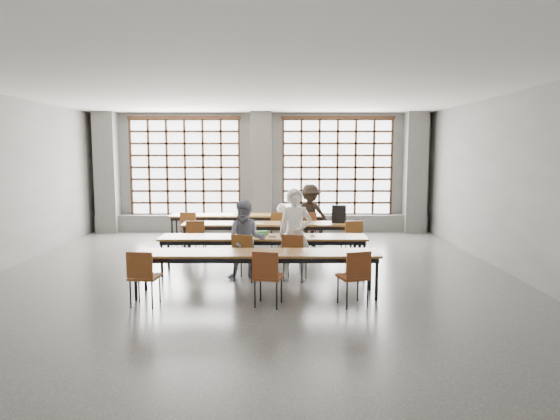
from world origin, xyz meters
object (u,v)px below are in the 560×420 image
object	(u,v)px
chair_mid_centre	(288,236)
laptop_front	(293,232)
chair_front_left	(245,252)
student_male	(295,234)
chair_near_mid	(267,273)
mouse	(312,235)
desk_row_c	(263,240)
chair_mid_right	(352,236)
chair_front_right	(294,252)
chair_back_right	(309,225)
chair_back_mid	(278,225)
desk_row_a	(248,217)
backpack	(339,214)
laptop_back	(299,212)
student_back	(310,215)
desk_row_b	(270,226)
plastic_bag	(282,209)
chair_back_left	(190,225)
phone	(273,237)
chair_near_right	(355,273)
student_female	(246,240)
green_box	(261,233)
chair_near_left	(143,273)
desk_row_d	(257,256)
red_pouch	(145,274)
chair_mid_left	(196,236)

from	to	relation	value
chair_mid_centre	laptop_front	distance (m)	1.12
chair_front_left	student_male	world-z (taller)	student_male
chair_near_mid	mouse	xyz separation A→B (m)	(0.83, 2.13, 0.21)
desk_row_c	laptop_front	size ratio (longest dim) A/B	8.79
chair_mid_right	student_male	world-z (taller)	student_male
chair_front_right	chair_back_right	bearing A→B (deg)	81.80
chair_back_mid	desk_row_a	bearing A→B (deg)	142.04
chair_mid_right	backpack	size ratio (longest dim) A/B	2.20
laptop_back	student_male	bearing A→B (deg)	-93.17
desk_row_c	chair_back_right	distance (m)	2.92
student_back	desk_row_b	bearing A→B (deg)	-144.27
chair_mid_right	plastic_bag	size ratio (longest dim) A/B	3.08
chair_back_left	desk_row_c	bearing A→B (deg)	-54.58
chair_mid_right	chair_near_mid	size ratio (longest dim) A/B	1.00
phone	backpack	world-z (taller)	backpack
chair_near_right	phone	bearing A→B (deg)	122.10
desk_row_b	desk_row_c	bearing A→B (deg)	-92.82
chair_mid_right	student_female	bearing A→B (deg)	-142.51
desk_row_a	desk_row_b	world-z (taller)	same
chair_front_left	laptop_back	distance (m)	4.24
laptop_front	student_back	bearing A→B (deg)	79.54
desk_row_b	chair_mid_right	bearing A→B (deg)	-19.11
desk_row_b	chair_front_right	world-z (taller)	chair_front_right
phone	laptop_front	bearing A→B (deg)	27.32
chair_front_right	green_box	world-z (taller)	chair_front_right
chair_near_left	chair_near_right	bearing A→B (deg)	0.05
desk_row_d	phone	size ratio (longest dim) A/B	30.77
chair_near_mid	chair_mid_right	bearing A→B (deg)	61.93
mouse	green_box	xyz separation A→B (m)	(-1.00, 0.10, 0.03)
mouse	red_pouch	size ratio (longest dim) A/B	0.49
chair_back_left	student_back	size ratio (longest dim) A/B	0.57
chair_mid_left	student_back	xyz separation A→B (m)	(2.59, 1.65, 0.24)
chair_back_right	desk_row_a	bearing A→B (deg)	158.36
desk_row_d	backpack	world-z (taller)	backpack
chair_back_right	desk_row_d	bearing A→B (deg)	-104.81
red_pouch	green_box	bearing A→B (deg)	51.51
chair_mid_centre	red_pouch	xyz separation A→B (m)	(-2.27, -3.26, -0.04)
laptop_back	desk_row_b	bearing A→B (deg)	-114.08
mouse	desk_row_a	bearing A→B (deg)	113.62
red_pouch	desk_row_c	bearing A→B (deg)	49.64
chair_mid_right	mouse	size ratio (longest dim) A/B	8.98
chair_mid_left	chair_mid_right	size ratio (longest dim) A/B	1.00
desk_row_c	student_male	size ratio (longest dim) A/B	2.36
student_back	mouse	xyz separation A→B (m)	(-0.13, -2.86, -0.03)
chair_front_right	plastic_bag	size ratio (longest dim) A/B	3.08
chair_back_mid	laptop_back	world-z (taller)	laptop_back
desk_row_b	chair_near_right	distance (m)	4.20
green_box	red_pouch	distance (m)	2.76
chair_mid_left	backpack	world-z (taller)	backpack
student_back	desk_row_d	bearing A→B (deg)	-114.83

